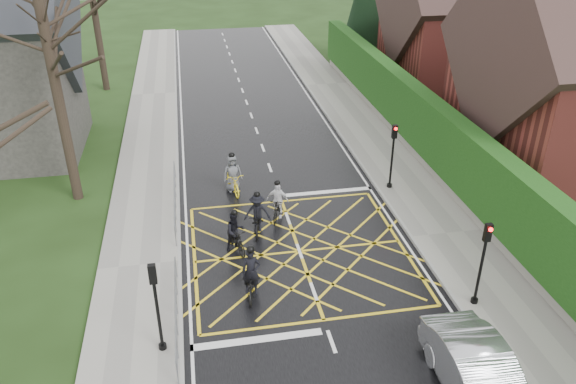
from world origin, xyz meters
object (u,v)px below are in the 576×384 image
object	(u,v)px
cyclist_front	(278,204)
cyclist_back	(236,235)
cyclist_mid	(258,217)
cyclist_lead	(233,178)
car	(481,380)
cyclist_rear	(252,279)

from	to	relation	value
cyclist_front	cyclist_back	bearing A→B (deg)	-112.06
cyclist_mid	cyclist_back	bearing A→B (deg)	-121.08
cyclist_front	cyclist_lead	bearing A→B (deg)	142.29
cyclist_front	car	bearing A→B (deg)	-49.40
car	cyclist_back	bearing A→B (deg)	124.52
cyclist_mid	cyclist_lead	world-z (taller)	cyclist_lead
cyclist_lead	car	xyz separation A→B (m)	(5.36, -13.28, 0.12)
cyclist_back	car	xyz separation A→B (m)	(5.71, -8.47, 0.13)
cyclist_back	car	world-z (taller)	cyclist_back
cyclist_lead	car	bearing A→B (deg)	-77.47
cyclist_mid	cyclist_lead	xyz separation A→B (m)	(-0.65, 3.64, 0.01)
car	cyclist_mid	bearing A→B (deg)	116.56
cyclist_rear	cyclist_back	world-z (taller)	cyclist_rear
cyclist_mid	car	distance (m)	10.73
cyclist_rear	car	bearing A→B (deg)	-36.63
cyclist_back	cyclist_lead	xyz separation A→B (m)	(0.36, 4.81, 0.01)
cyclist_rear	cyclist_front	size ratio (longest dim) A/B	1.15
cyclist_mid	cyclist_front	world-z (taller)	cyclist_mid
cyclist_rear	cyclist_back	bearing A→B (deg)	105.16
cyclist_lead	cyclist_back	bearing A→B (deg)	-103.67
cyclist_rear	cyclist_mid	xyz separation A→B (m)	(0.74, 3.95, 0.04)
cyclist_mid	car	xyz separation A→B (m)	(4.71, -9.64, 0.13)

